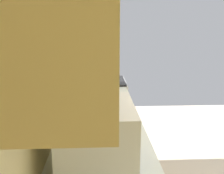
{
  "coord_description": "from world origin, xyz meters",
  "views": [
    {
      "loc": [
        -1.76,
        1.39,
        1.61
      ],
      "look_at": [
        -0.18,
        1.32,
        1.24
      ],
      "focal_mm": 39.43,
      "sensor_mm": 36.0,
      "label": 1
    }
  ],
  "objects_px": {
    "oven_range": "(102,112)",
    "kettle": "(110,92)",
    "bowl": "(109,91)",
    "microwave": "(98,135)"
  },
  "relations": [
    {
      "from": "oven_range",
      "to": "kettle",
      "type": "xyz_separation_m",
      "value": [
        -0.9,
        -0.08,
        0.52
      ]
    },
    {
      "from": "oven_range",
      "to": "microwave",
      "type": "xyz_separation_m",
      "value": [
        -2.09,
        0.04,
        0.61
      ]
    },
    {
      "from": "bowl",
      "to": "kettle",
      "type": "distance_m",
      "value": 0.3
    },
    {
      "from": "bowl",
      "to": "oven_range",
      "type": "bearing_deg",
      "value": 7.14
    },
    {
      "from": "microwave",
      "to": "kettle",
      "type": "xyz_separation_m",
      "value": [
        1.19,
        -0.11,
        -0.08
      ]
    },
    {
      "from": "oven_range",
      "to": "bowl",
      "type": "height_order",
      "value": "oven_range"
    },
    {
      "from": "oven_range",
      "to": "kettle",
      "type": "height_order",
      "value": "kettle"
    },
    {
      "from": "oven_range",
      "to": "kettle",
      "type": "bearing_deg",
      "value": -175.17
    },
    {
      "from": "kettle",
      "to": "oven_range",
      "type": "bearing_deg",
      "value": 4.83
    },
    {
      "from": "bowl",
      "to": "microwave",
      "type": "bearing_deg",
      "value": 175.64
    }
  ]
}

